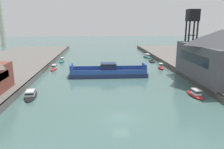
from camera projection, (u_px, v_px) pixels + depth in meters
ground_plane at (121, 118)px, 33.05m from camera, size 400.00×400.00×0.00m
chain_ferry at (108, 72)px, 58.62m from camera, size 20.76×6.08×3.53m
moored_boat_near_left at (161, 67)px, 68.10m from camera, size 1.88×5.04×1.65m
moored_boat_near_right at (195, 93)px, 42.64m from camera, size 2.10×5.83×1.52m
moored_boat_mid_left at (31, 94)px, 42.17m from camera, size 3.18×7.32×1.42m
moored_boat_mid_right at (152, 61)px, 79.73m from camera, size 2.67×6.05×1.02m
moored_boat_far_left at (62, 60)px, 79.60m from camera, size 1.96×5.51×1.50m
moored_boat_far_right at (54, 68)px, 66.70m from camera, size 1.74×5.62×1.47m
moored_boat_upstream_a at (147, 56)px, 89.44m from camera, size 3.13×7.25×1.53m
warehouse_shed at (220, 54)px, 49.55m from camera, size 12.47×20.96×11.32m
crane_tower at (192, 24)px, 58.47m from camera, size 2.89×2.89×16.24m
smokestack_distant_a at (1, 14)px, 129.65m from camera, size 3.26×3.26×35.62m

